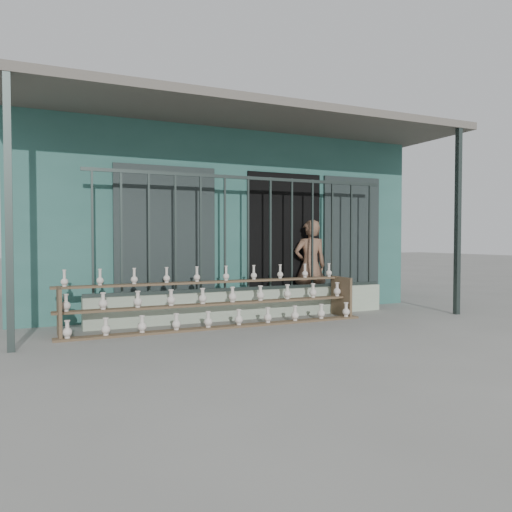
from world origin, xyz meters
name	(u,v)px	position (x,y,z in m)	size (l,w,h in m)	color
ground	(287,332)	(0.00, 0.00, 0.00)	(60.00, 60.00, 0.00)	slate
workshop_building	(193,222)	(0.00, 4.23, 1.62)	(7.40, 6.60, 3.21)	#2A5952
parapet_wall	(248,304)	(0.00, 1.30, 0.23)	(5.00, 0.20, 0.45)	#9CAD94
security_fence	(248,233)	(0.00, 1.30, 1.35)	(5.00, 0.04, 1.80)	#283330
shelf_rack	(218,301)	(-0.66, 0.89, 0.36)	(4.50, 0.68, 0.85)	brown
elderly_woman	(310,266)	(1.29, 1.56, 0.79)	(0.58, 0.38, 1.59)	brown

